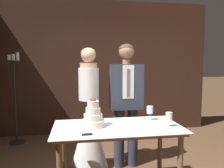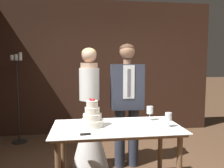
% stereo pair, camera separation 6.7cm
% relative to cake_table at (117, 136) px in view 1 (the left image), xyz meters
% --- Properties ---
extents(wall_back, '(4.71, 0.12, 2.82)m').
position_rel_cake_table_xyz_m(wall_back, '(0.11, 2.44, 0.69)').
color(wall_back, '#382116').
rests_on(wall_back, ground_plane).
extents(cake_table, '(1.38, 0.73, 0.82)m').
position_rel_cake_table_xyz_m(cake_table, '(0.00, 0.00, 0.00)').
color(cake_table, brown).
rests_on(cake_table, ground_plane).
extents(tiered_cake, '(0.25, 0.25, 0.30)m').
position_rel_cake_table_xyz_m(tiered_cake, '(-0.26, 0.03, 0.21)').
color(tiered_cake, silver).
rests_on(tiered_cake, cake_table).
extents(cake_knife, '(0.42, 0.06, 0.02)m').
position_rel_cake_table_xyz_m(cake_knife, '(-0.26, -0.25, 0.11)').
color(cake_knife, silver).
rests_on(cake_knife, cake_table).
extents(wine_glass_near, '(0.07, 0.07, 0.16)m').
position_rel_cake_table_xyz_m(wine_glass_near, '(0.55, -0.10, 0.21)').
color(wine_glass_near, silver).
rests_on(wine_glass_near, cake_table).
extents(wine_glass_middle, '(0.08, 0.08, 0.17)m').
position_rel_cake_table_xyz_m(wine_glass_middle, '(0.43, 0.19, 0.22)').
color(wine_glass_middle, silver).
rests_on(wine_glass_middle, cake_table).
extents(bride, '(0.54, 0.54, 1.72)m').
position_rel_cake_table_xyz_m(bride, '(-0.27, 0.75, -0.09)').
color(bride, white).
rests_on(bride, ground_plane).
extents(groom, '(0.45, 0.25, 1.78)m').
position_rel_cake_table_xyz_m(groom, '(0.27, 0.75, 0.30)').
color(groom, '#333847').
rests_on(groom, ground_plane).
extents(candle_stand, '(0.28, 0.28, 1.71)m').
position_rel_cake_table_xyz_m(candle_stand, '(-1.57, 1.97, 0.14)').
color(candle_stand, black).
rests_on(candle_stand, ground_plane).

